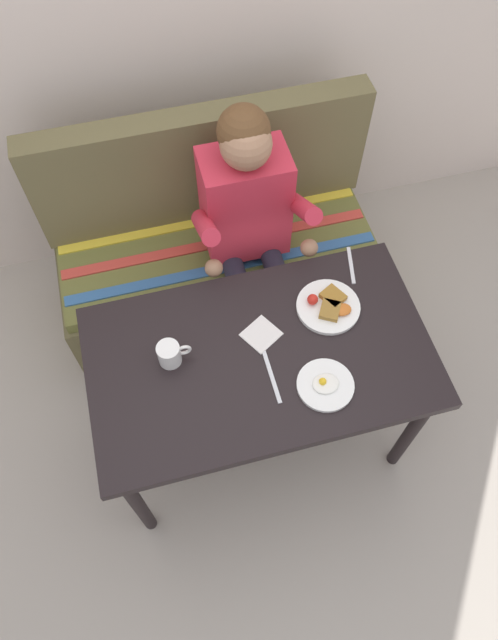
{
  "coord_description": "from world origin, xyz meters",
  "views": [
    {
      "loc": [
        -0.27,
        -0.88,
        2.52
      ],
      "look_at": [
        0.0,
        0.15,
        0.72
      ],
      "focal_mm": 32.61,
      "sensor_mm": 36.0,
      "label": 1
    }
  ],
  "objects_px": {
    "table": "(260,365)",
    "person": "(249,219)",
    "couch": "(216,254)",
    "coffee_mug": "(170,354)",
    "plate_eggs": "(325,385)",
    "knife": "(272,377)",
    "napkin": "(261,334)",
    "plate_breakfast": "(329,306)",
    "fork": "(351,265)"
  },
  "relations": [
    {
      "from": "table",
      "to": "person",
      "type": "height_order",
      "value": "person"
    },
    {
      "from": "napkin",
      "to": "fork",
      "type": "bearing_deg",
      "value": 26.42
    },
    {
      "from": "plate_eggs",
      "to": "person",
      "type": "bearing_deg",
      "value": 94.72
    },
    {
      "from": "napkin",
      "to": "fork",
      "type": "height_order",
      "value": "napkin"
    },
    {
      "from": "person",
      "to": "fork",
      "type": "bearing_deg",
      "value": -44.41
    },
    {
      "from": "plate_eggs",
      "to": "napkin",
      "type": "distance_m",
      "value": 0.29
    },
    {
      "from": "knife",
      "to": "napkin",
      "type": "bearing_deg",
      "value": 86.67
    },
    {
      "from": "table",
      "to": "plate_eggs",
      "type": "height_order",
      "value": "plate_eggs"
    },
    {
      "from": "coffee_mug",
      "to": "napkin",
      "type": "height_order",
      "value": "coffee_mug"
    },
    {
      "from": "table",
      "to": "napkin",
      "type": "distance_m",
      "value": 0.12
    },
    {
      "from": "couch",
      "to": "plate_eggs",
      "type": "distance_m",
      "value": 1.04
    },
    {
      "from": "table",
      "to": "plate_eggs",
      "type": "distance_m",
      "value": 0.26
    },
    {
      "from": "plate_breakfast",
      "to": "fork",
      "type": "relative_size",
      "value": 1.37
    },
    {
      "from": "person",
      "to": "knife",
      "type": "relative_size",
      "value": 6.06
    },
    {
      "from": "person",
      "to": "napkin",
      "type": "distance_m",
      "value": 0.52
    },
    {
      "from": "table",
      "to": "knife",
      "type": "height_order",
      "value": "knife"
    },
    {
      "from": "napkin",
      "to": "knife",
      "type": "xyz_separation_m",
      "value": [
        -0.01,
        -0.17,
        -0.0
      ]
    },
    {
      "from": "table",
      "to": "coffee_mug",
      "type": "xyz_separation_m",
      "value": [
        -0.3,
        0.06,
        0.13
      ]
    },
    {
      "from": "napkin",
      "to": "coffee_mug",
      "type": "bearing_deg",
      "value": -177.17
    },
    {
      "from": "person",
      "to": "napkin",
      "type": "bearing_deg",
      "value": -100.23
    },
    {
      "from": "couch",
      "to": "napkin",
      "type": "relative_size",
      "value": 12.42
    },
    {
      "from": "fork",
      "to": "knife",
      "type": "height_order",
      "value": "same"
    },
    {
      "from": "person",
      "to": "plate_breakfast",
      "type": "height_order",
      "value": "person"
    },
    {
      "from": "table",
      "to": "plate_breakfast",
      "type": "bearing_deg",
      "value": 22.51
    },
    {
      "from": "napkin",
      "to": "plate_eggs",
      "type": "bearing_deg",
      "value": -57.55
    },
    {
      "from": "couch",
      "to": "plate_eggs",
      "type": "relative_size",
      "value": 7.41
    },
    {
      "from": "couch",
      "to": "coffee_mug",
      "type": "relative_size",
      "value": 12.2
    },
    {
      "from": "coffee_mug",
      "to": "plate_eggs",
      "type": "bearing_deg",
      "value": -25.4
    },
    {
      "from": "coffee_mug",
      "to": "knife",
      "type": "distance_m",
      "value": 0.35
    },
    {
      "from": "plate_eggs",
      "to": "napkin",
      "type": "height_order",
      "value": "plate_eggs"
    },
    {
      "from": "couch",
      "to": "knife",
      "type": "xyz_separation_m",
      "value": [
        0.02,
        -0.86,
        0.4
      ]
    },
    {
      "from": "plate_breakfast",
      "to": "plate_eggs",
      "type": "relative_size",
      "value": 1.19
    },
    {
      "from": "table",
      "to": "coffee_mug",
      "type": "height_order",
      "value": "coffee_mug"
    },
    {
      "from": "table",
      "to": "napkin",
      "type": "relative_size",
      "value": 10.35
    },
    {
      "from": "fork",
      "to": "couch",
      "type": "bearing_deg",
      "value": 144.71
    },
    {
      "from": "plate_eggs",
      "to": "napkin",
      "type": "xyz_separation_m",
      "value": [
        -0.16,
        0.24,
        -0.01
      ]
    },
    {
      "from": "coffee_mug",
      "to": "fork",
      "type": "relative_size",
      "value": 0.69
    },
    {
      "from": "plate_eggs",
      "to": "coffee_mug",
      "type": "distance_m",
      "value": 0.53
    },
    {
      "from": "napkin",
      "to": "knife",
      "type": "bearing_deg",
      "value": -92.99
    },
    {
      "from": "couch",
      "to": "coffee_mug",
      "type": "distance_m",
      "value": 0.89
    },
    {
      "from": "table",
      "to": "napkin",
      "type": "bearing_deg",
      "value": 71.69
    },
    {
      "from": "napkin",
      "to": "plate_breakfast",
      "type": "bearing_deg",
      "value": 9.84
    },
    {
      "from": "napkin",
      "to": "person",
      "type": "bearing_deg",
      "value": 79.77
    },
    {
      "from": "knife",
      "to": "couch",
      "type": "bearing_deg",
      "value": 90.72
    },
    {
      "from": "table",
      "to": "knife",
      "type": "relative_size",
      "value": 6.0
    },
    {
      "from": "table",
      "to": "person",
      "type": "xyz_separation_m",
      "value": [
        0.12,
        0.59,
        0.09
      ]
    },
    {
      "from": "couch",
      "to": "plate_eggs",
      "type": "bearing_deg",
      "value": -79.08
    },
    {
      "from": "plate_eggs",
      "to": "knife",
      "type": "bearing_deg",
      "value": 154.76
    },
    {
      "from": "coffee_mug",
      "to": "fork",
      "type": "xyz_separation_m",
      "value": [
        0.74,
        0.22,
        -0.04
      ]
    },
    {
      "from": "couch",
      "to": "napkin",
      "type": "height_order",
      "value": "couch"
    }
  ]
}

